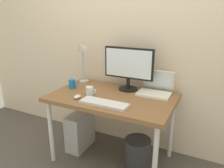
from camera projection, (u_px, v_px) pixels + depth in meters
ground_plane at (112, 158)px, 2.39m from camera, size 6.00×6.00×0.00m
back_wall at (130, 32)px, 2.35m from camera, size 4.40×0.04×2.60m
desk at (112, 102)px, 2.18m from camera, size 1.21×0.74×0.72m
monitor at (128, 66)px, 2.26m from camera, size 0.53×0.20×0.45m
laptop at (156, 88)px, 2.21m from camera, size 0.32×0.27×0.23m
desk_lamp at (81, 53)px, 2.47m from camera, size 0.11×0.16×0.48m
keyboard at (104, 103)px, 1.95m from camera, size 0.44×0.14×0.02m
mouse at (77, 97)px, 2.09m from camera, size 0.06×0.09×0.03m
coffee_mug at (72, 84)px, 2.36m from camera, size 0.11×0.07×0.10m
glass_cup at (90, 91)px, 2.17m from camera, size 0.11×0.08×0.09m
computer_tower at (80, 131)px, 2.52m from camera, size 0.18×0.36×0.42m
wastebasket at (137, 153)px, 2.23m from camera, size 0.26×0.26×0.30m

